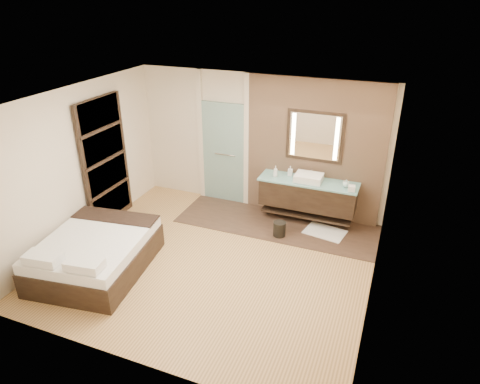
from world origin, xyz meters
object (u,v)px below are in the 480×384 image
at_px(waste_bin, 279,229).
at_px(vanity, 308,194).
at_px(bed, 96,254).
at_px(mirror_unit, 315,136).

bearing_deg(waste_bin, vanity, 65.86).
distance_m(vanity, waste_bin, 0.90).
distance_m(bed, waste_bin, 3.19).
height_order(vanity, bed, vanity).
xyz_separation_m(mirror_unit, bed, (-2.75, -3.02, -1.35)).
bearing_deg(waste_bin, mirror_unit, 71.39).
distance_m(mirror_unit, waste_bin, 1.82).
height_order(vanity, waste_bin, vanity).
height_order(mirror_unit, waste_bin, mirror_unit).
bearing_deg(waste_bin, bed, -139.64).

